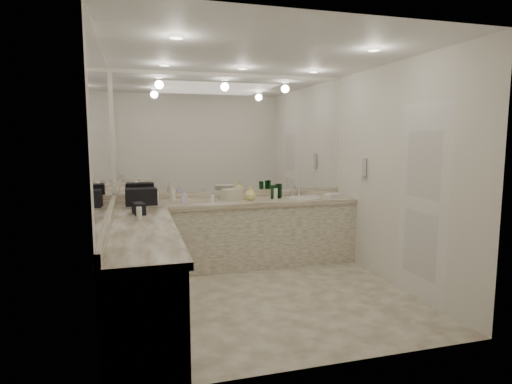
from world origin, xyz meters
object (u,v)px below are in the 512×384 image
object	(u,v)px
sink	(304,198)
hand_towel	(333,195)
wall_phone	(362,167)
black_toiletry_bag	(141,196)
soap_bottle_b	(184,196)
soap_bottle_c	(250,193)
cream_cosmetic_case	(233,194)
soap_bottle_a	(173,194)

from	to	relation	value
sink	hand_towel	world-z (taller)	hand_towel
sink	wall_phone	size ratio (longest dim) A/B	1.83
black_toiletry_bag	soap_bottle_b	distance (m)	0.54
wall_phone	soap_bottle_c	world-z (taller)	wall_phone
soap_bottle_b	hand_towel	bearing A→B (deg)	0.64
cream_cosmetic_case	soap_bottle_b	size ratio (longest dim) A/B	1.59
cream_cosmetic_case	hand_towel	distance (m)	1.47
cream_cosmetic_case	soap_bottle_b	world-z (taller)	soap_bottle_b
hand_towel	cream_cosmetic_case	bearing A→B (deg)	178.87
wall_phone	soap_bottle_b	world-z (taller)	wall_phone
wall_phone	hand_towel	size ratio (longest dim) A/B	1.03
sink	soap_bottle_a	bearing A→B (deg)	178.35
hand_towel	soap_bottle_a	size ratio (longest dim) A/B	1.13
black_toiletry_bag	sink	bearing A→B (deg)	1.24
black_toiletry_bag	soap_bottle_c	world-z (taller)	black_toiletry_bag
hand_towel	soap_bottle_a	world-z (taller)	soap_bottle_a
soap_bottle_a	black_toiletry_bag	bearing A→B (deg)	-165.79
soap_bottle_a	soap_bottle_c	xyz separation A→B (m)	(1.02, -0.07, -0.01)
soap_bottle_a	soap_bottle_b	world-z (taller)	soap_bottle_a
cream_cosmetic_case	soap_bottle_c	size ratio (longest dim) A/B	1.36
cream_cosmetic_case	hand_towel	size ratio (longest dim) A/B	1.13
sink	soap_bottle_b	xyz separation A→B (m)	(-1.67, -0.01, 0.09)
soap_bottle_b	soap_bottle_c	size ratio (longest dim) A/B	0.86
sink	wall_phone	world-z (taller)	wall_phone
sink	hand_towel	xyz separation A→B (m)	(0.44, 0.01, 0.02)
black_toiletry_bag	cream_cosmetic_case	bearing A→B (deg)	4.18
black_toiletry_bag	cream_cosmetic_case	world-z (taller)	black_toiletry_bag
soap_bottle_a	soap_bottle_b	distance (m)	0.16
wall_phone	black_toiletry_bag	xyz separation A→B (m)	(-2.82, 0.45, -0.34)
sink	soap_bottle_a	world-z (taller)	soap_bottle_a
sink	wall_phone	bearing A→B (deg)	-39.57
black_toiletry_bag	soap_bottle_c	bearing A→B (deg)	1.16
wall_phone	soap_bottle_b	distance (m)	2.36
wall_phone	soap_bottle_b	size ratio (longest dim) A/B	1.45
soap_bottle_a	hand_towel	bearing A→B (deg)	-1.08
black_toiletry_bag	hand_towel	world-z (taller)	black_toiletry_bag
hand_towel	soap_bottle_a	bearing A→B (deg)	178.92
wall_phone	hand_towel	bearing A→B (deg)	107.44
soap_bottle_a	soap_bottle_c	bearing A→B (deg)	-4.01
soap_bottle_b	soap_bottle_c	distance (m)	0.88
hand_towel	soap_bottle_c	size ratio (longest dim) A/B	1.21
wall_phone	soap_bottle_a	bearing A→B (deg)	167.14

